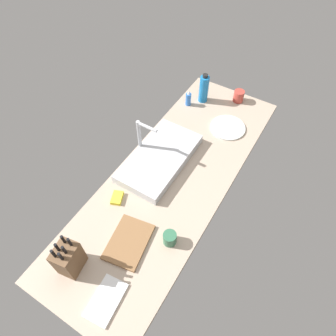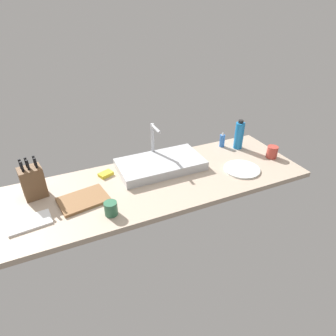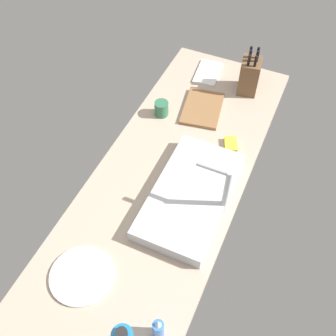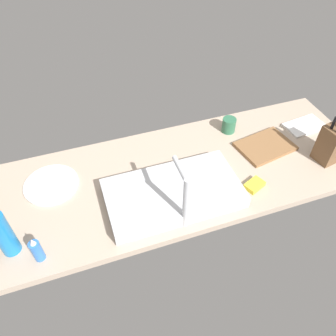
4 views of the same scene
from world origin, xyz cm
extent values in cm
cube|color=tan|center=(0.00, 0.00, 1.75)|extent=(195.05, 67.50, 3.50)
cube|color=#B7BABF|center=(5.49, 13.68, 6.64)|extent=(58.89, 31.66, 6.28)
cylinder|color=#B7BABF|center=(5.87, 28.75, 17.32)|extent=(2.40, 2.40, 27.64)
cylinder|color=#B7BABF|center=(5.87, 21.99, 30.14)|extent=(2.00, 13.52, 2.00)
cylinder|color=#B7BABF|center=(9.37, 28.75, 5.50)|extent=(1.60, 1.60, 4.00)
cube|color=brown|center=(-75.64, 14.72, 13.19)|extent=(14.18, 12.17, 19.38)
cylinder|color=black|center=(-78.56, 12.43, 25.99)|extent=(1.62, 1.62, 6.21)
cylinder|color=black|center=(-79.31, 16.11, 25.99)|extent=(1.62, 1.62, 6.21)
cylinder|color=black|center=(-75.51, 13.14, 25.99)|extent=(1.62, 1.62, 6.21)
cylinder|color=black|center=(-76.26, 16.79, 25.99)|extent=(1.62, 1.62, 6.21)
cylinder|color=black|center=(-71.39, 13.69, 25.99)|extent=(1.62, 1.62, 6.21)
cylinder|color=black|center=(-71.93, 17.08, 25.99)|extent=(1.62, 1.62, 6.21)
cube|color=brown|center=(-50.62, -2.19, 4.40)|extent=(30.44, 23.87, 1.80)
cylinder|color=blue|center=(63.63, 24.97, 8.48)|extent=(4.08, 4.08, 9.97)
cone|color=silver|center=(63.63, 24.97, 14.87)|extent=(2.25, 2.25, 2.80)
cylinder|color=black|center=(73.74, 17.70, 25.69)|extent=(3.84, 3.84, 2.20)
cylinder|color=silver|center=(56.23, -11.53, 4.10)|extent=(24.90, 24.90, 1.20)
cube|color=white|center=(-80.21, -10.16, 4.10)|extent=(22.91, 15.05, 1.20)
cylinder|color=#2D6647|center=(-38.56, -20.65, 7.48)|extent=(7.29, 7.29, 7.96)
cube|color=yellow|center=(-31.91, 19.84, 4.70)|extent=(10.60, 8.96, 2.40)
camera|label=1|loc=(-95.96, -54.60, 156.76)|focal=32.13mm
camera|label=2|loc=(-60.24, -145.42, 107.41)|focal=30.58mm
camera|label=3|loc=(101.07, 45.31, 152.34)|focal=42.95mm
camera|label=4|loc=(38.21, 101.45, 118.72)|focal=35.39mm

